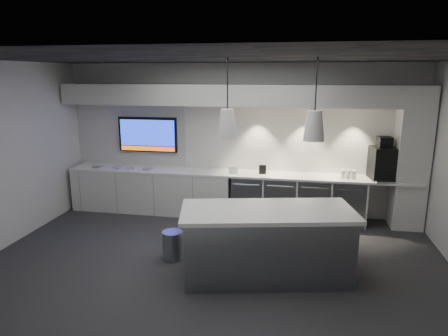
% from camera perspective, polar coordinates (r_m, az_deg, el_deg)
% --- Properties ---
extents(floor, '(7.00, 7.00, 0.00)m').
position_cam_1_polar(floor, '(6.14, -1.56, -13.72)').
color(floor, '#2E2E31').
rests_on(floor, ground).
extents(ceiling, '(7.00, 7.00, 0.00)m').
position_cam_1_polar(ceiling, '(5.48, -1.77, 15.49)').
color(ceiling, black).
rests_on(ceiling, wall_back).
extents(wall_back, '(7.00, 0.00, 7.00)m').
position_cam_1_polar(wall_back, '(8.04, 2.09, 4.06)').
color(wall_back, silver).
rests_on(wall_back, floor).
extents(wall_front, '(7.00, 0.00, 7.00)m').
position_cam_1_polar(wall_front, '(3.34, -10.84, -9.72)').
color(wall_front, silver).
rests_on(wall_front, floor).
extents(back_counter, '(6.80, 0.65, 0.04)m').
position_cam_1_polar(back_counter, '(7.85, 1.70, -0.79)').
color(back_counter, white).
rests_on(back_counter, left_base_cabinets).
extents(left_base_cabinets, '(3.30, 0.63, 0.86)m').
position_cam_1_polar(left_base_cabinets, '(8.40, -10.21, -3.22)').
color(left_base_cabinets, white).
rests_on(left_base_cabinets, floor).
extents(fridge_unit_a, '(0.60, 0.61, 0.85)m').
position_cam_1_polar(fridge_unit_a, '(7.94, 3.47, -4.05)').
color(fridge_unit_a, gray).
rests_on(fridge_unit_a, floor).
extents(fridge_unit_b, '(0.60, 0.61, 0.85)m').
position_cam_1_polar(fridge_unit_b, '(7.89, 8.02, -4.27)').
color(fridge_unit_b, gray).
rests_on(fridge_unit_b, floor).
extents(fridge_unit_c, '(0.60, 0.61, 0.85)m').
position_cam_1_polar(fridge_unit_c, '(7.90, 12.61, -4.46)').
color(fridge_unit_c, gray).
rests_on(fridge_unit_c, floor).
extents(fridge_unit_d, '(0.60, 0.61, 0.85)m').
position_cam_1_polar(fridge_unit_d, '(7.95, 17.16, -4.62)').
color(fridge_unit_d, gray).
rests_on(fridge_unit_d, floor).
extents(backsplash, '(4.60, 0.03, 1.30)m').
position_cam_1_polar(backsplash, '(7.93, 10.71, 4.07)').
color(backsplash, white).
rests_on(backsplash, wall_back).
extents(soffit, '(6.90, 0.60, 0.40)m').
position_cam_1_polar(soffit, '(7.65, 1.81, 10.37)').
color(soffit, white).
rests_on(soffit, wall_back).
extents(column, '(0.55, 0.55, 2.60)m').
position_cam_1_polar(column, '(7.96, 25.16, 1.24)').
color(column, white).
rests_on(column, floor).
extents(wall_tv, '(1.25, 0.07, 0.72)m').
position_cam_1_polar(wall_tv, '(8.46, -10.83, 4.71)').
color(wall_tv, black).
rests_on(wall_tv, wall_back).
extents(island, '(2.51, 1.48, 1.00)m').
position_cam_1_polar(island, '(5.66, 6.13, -10.62)').
color(island, gray).
rests_on(island, floor).
extents(bin, '(0.39, 0.39, 0.45)m').
position_cam_1_polar(bin, '(6.30, -7.34, -10.88)').
color(bin, gray).
rests_on(bin, floor).
extents(coffee_machine, '(0.49, 0.65, 0.78)m').
position_cam_1_polar(coffee_machine, '(7.87, 21.76, 0.85)').
color(coffee_machine, black).
rests_on(coffee_machine, back_counter).
extents(sign_black, '(0.14, 0.04, 0.18)m').
position_cam_1_polar(sign_black, '(7.73, 5.52, -0.22)').
color(sign_black, black).
rests_on(sign_black, back_counter).
extents(sign_white, '(0.18, 0.03, 0.14)m').
position_cam_1_polar(sign_white, '(7.74, 1.35, -0.30)').
color(sign_white, white).
rests_on(sign_white, back_counter).
extents(cup_cluster, '(0.27, 0.17, 0.15)m').
position_cam_1_polar(cup_cluster, '(7.78, 17.32, -0.81)').
color(cup_cluster, white).
rests_on(cup_cluster, back_counter).
extents(tray_a, '(0.18, 0.18, 0.02)m').
position_cam_1_polar(tray_a, '(8.69, -17.62, 0.19)').
color(tray_a, '#989898').
rests_on(tray_a, back_counter).
extents(tray_b, '(0.20, 0.20, 0.02)m').
position_cam_1_polar(tray_b, '(8.50, -14.85, 0.08)').
color(tray_b, '#989898').
rests_on(tray_b, back_counter).
extents(tray_c, '(0.20, 0.20, 0.02)m').
position_cam_1_polar(tray_c, '(8.36, -13.24, -0.04)').
color(tray_c, '#989898').
rests_on(tray_c, back_counter).
extents(tray_d, '(0.19, 0.19, 0.02)m').
position_cam_1_polar(tray_d, '(8.22, -10.82, -0.14)').
color(tray_d, '#989898').
rests_on(tray_d, back_counter).
extents(pendant_left, '(0.27, 0.27, 1.09)m').
position_cam_1_polar(pendant_left, '(5.28, 0.49, 6.38)').
color(pendant_left, white).
rests_on(pendant_left, ceiling).
extents(pendant_right, '(0.27, 0.27, 1.09)m').
position_cam_1_polar(pendant_right, '(5.21, 12.76, 5.95)').
color(pendant_right, white).
rests_on(pendant_right, ceiling).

